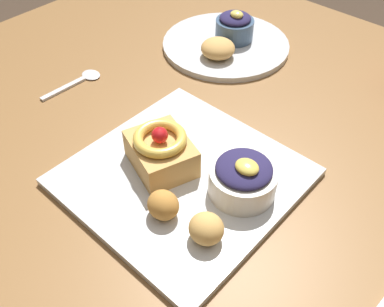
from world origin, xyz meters
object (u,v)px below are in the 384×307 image
object	(u,v)px
fritter_front	(163,205)
back_ramekin	(235,26)
cake_slice	(161,150)
fritter_middle	(206,229)
back_plate	(226,44)
spoon	(80,81)
front_plate	(183,177)
back_pastry	(218,48)
berry_ramekin	(243,178)

from	to	relation	value
fritter_front	back_ramekin	world-z (taller)	back_ramekin
cake_slice	fritter_middle	distance (m)	0.15
fritter_front	back_plate	world-z (taller)	fritter_front
cake_slice	spoon	world-z (taller)	cake_slice
front_plate	spoon	distance (m)	0.32
fritter_middle	back_ramekin	size ratio (longest dim) A/B	0.58
cake_slice	fritter_middle	bearing A→B (deg)	-21.68
back_plate	back_pastry	world-z (taller)	back_pastry
berry_ramekin	spoon	distance (m)	0.41
front_plate	cake_slice	world-z (taller)	cake_slice
cake_slice	spoon	xyz separation A→B (m)	(-0.28, 0.06, -0.04)
fritter_front	back_ramekin	xyz separation A→B (m)	(-0.22, 0.43, 0.01)
back_pastry	back_plate	bearing A→B (deg)	112.85
front_plate	berry_ramekin	distance (m)	0.10
back_pastry	back_ramekin	bearing A→B (deg)	104.16
cake_slice	fritter_front	bearing A→B (deg)	-43.19
fritter_middle	berry_ramekin	bearing A→B (deg)	98.79
fritter_middle	spoon	bearing A→B (deg)	165.04
front_plate	fritter_front	world-z (taller)	fritter_front
front_plate	back_ramekin	distance (m)	0.41
front_plate	back_plate	size ratio (longest dim) A/B	1.14
fritter_front	spoon	xyz separation A→B (m)	(-0.35, 0.12, -0.03)
back_plate	back_ramekin	bearing A→B (deg)	80.66
fritter_middle	back_ramekin	xyz separation A→B (m)	(-0.29, 0.42, 0.01)
cake_slice	spoon	bearing A→B (deg)	168.39
fritter_middle	spoon	distance (m)	0.43
berry_ramekin	back_ramekin	xyz separation A→B (m)	(-0.27, 0.33, 0.00)
fritter_front	fritter_middle	size ratio (longest dim) A/B	0.97
cake_slice	berry_ramekin	size ratio (longest dim) A/B	1.25
front_plate	fritter_middle	distance (m)	0.12
cake_slice	back_ramekin	xyz separation A→B (m)	(-0.15, 0.37, -0.00)
berry_ramekin	back_plate	size ratio (longest dim) A/B	0.36
front_plate	back_ramekin	world-z (taller)	back_ramekin
berry_ramekin	spoon	xyz separation A→B (m)	(-0.40, 0.02, -0.04)
fritter_front	back_plate	distance (m)	0.47
back_plate	fritter_middle	bearing A→B (deg)	-53.99
fritter_middle	spoon	world-z (taller)	fritter_middle
cake_slice	back_pastry	xyz separation A→B (m)	(-0.13, 0.29, -0.01)
fritter_middle	front_plate	bearing A→B (deg)	148.01
berry_ramekin	back_plate	xyz separation A→B (m)	(-0.28, 0.31, -0.03)
front_plate	back_pastry	world-z (taller)	back_pastry
berry_ramekin	fritter_middle	bearing A→B (deg)	-81.21
fritter_middle	back_plate	bearing A→B (deg)	126.01
cake_slice	berry_ramekin	world-z (taller)	cake_slice
cake_slice	berry_ramekin	distance (m)	0.13
back_pastry	front_plate	bearing A→B (deg)	-59.19
front_plate	fritter_middle	xyz separation A→B (m)	(0.10, -0.06, 0.03)
front_plate	fritter_middle	world-z (taller)	fritter_middle
front_plate	back_ramekin	size ratio (longest dim) A/B	3.81
cake_slice	fritter_middle	size ratio (longest dim) A/B	2.57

